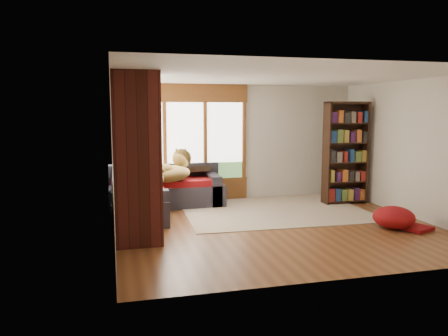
{
  "coord_description": "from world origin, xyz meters",
  "views": [
    {
      "loc": [
        -2.73,
        -7.04,
        2.03
      ],
      "look_at": [
        -0.73,
        0.84,
        0.95
      ],
      "focal_mm": 35.0,
      "sensor_mm": 36.0,
      "label": 1
    }
  ],
  "objects": [
    {
      "name": "roller_blind",
      "position": [
        -2.69,
        2.03,
        1.75
      ],
      "size": [
        0.03,
        0.72,
        0.9
      ],
      "primitive_type": "cube",
      "color": "#7E995E",
      "rests_on": "wall_left"
    },
    {
      "name": "pouf",
      "position": [
        1.93,
        -0.63,
        0.2
      ],
      "size": [
        0.89,
        0.89,
        0.38
      ],
      "primitive_type": "ellipsoid",
      "rotation": [
        0.0,
        0.0,
        0.33
      ],
      "color": "maroon",
      "rests_on": "area_rug"
    },
    {
      "name": "wall_left",
      "position": [
        -2.75,
        0.0,
        1.3
      ],
      "size": [
        0.04,
        5.0,
        2.6
      ],
      "primitive_type": "cube",
      "color": "silver",
      "rests_on": "ground"
    },
    {
      "name": "throw_pillows",
      "position": [
        -1.92,
        1.85,
        0.78
      ],
      "size": [
        1.98,
        1.68,
        0.45
      ],
      "color": "black",
      "rests_on": "sectional_sofa"
    },
    {
      "name": "dog_brindle",
      "position": [
        -2.06,
        1.3,
        0.77
      ],
      "size": [
        0.69,
        0.93,
        0.47
      ],
      "rotation": [
        0.0,
        0.0,
        1.34
      ],
      "color": "#412C21",
      "rests_on": "sectional_sofa"
    },
    {
      "name": "sectional_sofa",
      "position": [
        -1.95,
        1.7,
        0.3
      ],
      "size": [
        2.2,
        2.2,
        0.8
      ],
      "rotation": [
        0.0,
        0.0,
        0.07
      ],
      "color": "#2B2A30",
      "rests_on": "ground"
    },
    {
      "name": "ceiling",
      "position": [
        0.0,
        0.0,
        2.6
      ],
      "size": [
        5.5,
        5.5,
        0.0
      ],
      "primitive_type": "plane",
      "color": "white"
    },
    {
      "name": "wall_back",
      "position": [
        0.0,
        2.5,
        1.3
      ],
      "size": [
        5.5,
        0.04,
        2.6
      ],
      "primitive_type": "cube",
      "color": "silver",
      "rests_on": "ground"
    },
    {
      "name": "bookshelf",
      "position": [
        2.14,
        1.44,
        1.11
      ],
      "size": [
        0.95,
        0.32,
        2.21
      ],
      "color": "black",
      "rests_on": "ground"
    },
    {
      "name": "windows_back",
      "position": [
        -1.2,
        2.47,
        1.35
      ],
      "size": [
        2.82,
        0.1,
        1.9
      ],
      "color": "brown",
      "rests_on": "wall_back"
    },
    {
      "name": "wall_right",
      "position": [
        2.75,
        0.0,
        1.3
      ],
      "size": [
        0.04,
        5.0,
        2.6
      ],
      "primitive_type": "cube",
      "color": "silver",
      "rests_on": "ground"
    },
    {
      "name": "area_rug",
      "position": [
        0.39,
        1.15,
        0.01
      ],
      "size": [
        3.69,
        2.87,
        0.01
      ],
      "primitive_type": "cube",
      "rotation": [
        0.0,
        0.0,
        -0.03
      ],
      "color": "silver",
      "rests_on": "ground"
    },
    {
      "name": "windows_left",
      "position": [
        -2.72,
        1.2,
        1.35
      ],
      "size": [
        0.1,
        2.62,
        1.9
      ],
      "color": "brown",
      "rests_on": "wall_left"
    },
    {
      "name": "brick_chimney",
      "position": [
        -2.4,
        -0.35,
        1.3
      ],
      "size": [
        0.7,
        0.7,
        2.6
      ],
      "primitive_type": "cube",
      "color": "#471914",
      "rests_on": "ground"
    },
    {
      "name": "floor",
      "position": [
        0.0,
        0.0,
        0.0
      ],
      "size": [
        5.5,
        5.5,
        0.0
      ],
      "primitive_type": "plane",
      "color": "brown",
      "rests_on": "ground"
    },
    {
      "name": "dog_tan",
      "position": [
        -1.57,
        1.75,
        0.82
      ],
      "size": [
        1.15,
        1.13,
        0.57
      ],
      "rotation": [
        0.0,
        0.0,
        0.74
      ],
      "color": "brown",
      "rests_on": "sectional_sofa"
    },
    {
      "name": "wall_front",
      "position": [
        0.0,
        -2.5,
        1.3
      ],
      "size": [
        5.5,
        0.04,
        2.6
      ],
      "primitive_type": "cube",
      "color": "silver",
      "rests_on": "ground"
    }
  ]
}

